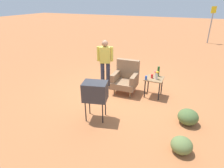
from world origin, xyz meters
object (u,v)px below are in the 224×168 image
road_sign (211,23)px  soda_can_red (152,76)px  flower_vase (156,75)px  soda_can_blue (146,78)px  tv_on_stand (95,92)px  person_standing (105,60)px  bottle_wine_green (158,71)px  side_table (154,81)px  armchair (126,78)px

road_sign → soda_can_red: road_sign is taller
soda_can_red → flower_vase: (0.14, -0.03, 0.09)m
road_sign → flower_vase: road_sign is taller
soda_can_blue → tv_on_stand: bearing=-118.2°
soda_can_blue → flower_vase: bearing=32.9°
person_standing → flower_vase: bearing=-6.0°
tv_on_stand → flower_vase: bearing=57.6°
road_sign → bottle_wine_green: road_sign is taller
side_table → bottle_wine_green: (0.07, 0.22, 0.25)m
soda_can_blue → side_table: bearing=46.9°
soda_can_blue → flower_vase: flower_vase is taller
tv_on_stand → road_sign: road_sign is taller
tv_on_stand → bottle_wine_green: (1.16, 2.09, -0.00)m
side_table → tv_on_stand: tv_on_stand is taller
bottle_wine_green → tv_on_stand: bearing=-119.1°
soda_can_blue → person_standing: bearing=166.6°
person_standing → flower_vase: size_ratio=6.19×
person_standing → soda_can_blue: (1.57, -0.37, -0.26)m
person_standing → soda_can_blue: person_standing is taller
road_sign → flower_vase: (-1.68, -9.68, -0.61)m
armchair → flower_vase: size_ratio=4.00×
soda_can_red → person_standing: bearing=174.4°
armchair → soda_can_blue: size_ratio=8.69×
side_table → person_standing: (-1.78, 0.15, 0.41)m
side_table → flower_vase: flower_vase is taller
road_sign → soda_can_blue: size_ratio=20.00×
side_table → person_standing: person_standing is taller
tv_on_stand → soda_can_red: size_ratio=8.44×
soda_can_red → soda_can_blue: bearing=-123.8°
side_table → soda_can_red: size_ratio=5.09×
road_sign → bottle_wine_green: bearing=-100.1°
tv_on_stand → soda_can_blue: (0.88, 1.64, -0.10)m
armchair → soda_can_red: armchair is taller
flower_vase → side_table: bearing=144.0°
person_standing → soda_can_blue: size_ratio=13.44×
road_sign → soda_can_red: (-1.82, -9.66, -0.70)m
armchair → soda_can_blue: armchair is taller
tv_on_stand → bottle_wine_green: size_ratio=3.22×
tv_on_stand → soda_can_red: tv_on_stand is taller
side_table → road_sign: bearing=79.7°
tv_on_stand → flower_vase: 2.16m
armchair → person_standing: 0.97m
armchair → side_table: 0.94m
person_standing → bottle_wine_green: size_ratio=5.12×
road_sign → person_standing: bearing=-110.4°
armchair → side_table: (0.93, 0.04, 0.03)m
tv_on_stand → flower_vase: tv_on_stand is taller
flower_vase → tv_on_stand: bearing=-122.4°
armchair → tv_on_stand: (-0.16, -1.83, 0.28)m
person_standing → soda_can_red: person_standing is taller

